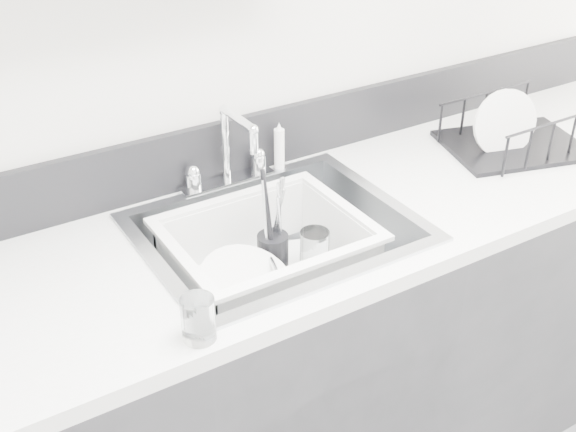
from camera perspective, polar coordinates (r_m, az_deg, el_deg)
counter_run at (r=2.00m, az=-0.77°, el=-12.23°), size 3.20×0.62×0.92m
backsplash at (r=1.91m, az=-5.51°, el=5.14°), size 3.20×0.02×0.16m
sink at (r=1.76m, az=-0.85°, el=-3.46°), size 0.64×0.52×0.20m
faucet at (r=1.87m, az=-4.75°, el=4.00°), size 0.26×0.18×0.23m
side_sprayer at (r=1.94m, az=-0.70°, el=5.51°), size 0.03×0.03×0.14m
wash_tub at (r=1.75m, az=-1.67°, el=-3.32°), size 0.56×0.50×0.18m
plate_stack at (r=1.71m, az=-3.02°, el=-6.16°), size 0.28×0.27×0.11m
utensil_cup at (r=1.81m, az=-1.23°, el=-2.64°), size 0.08×0.08×0.26m
ladle at (r=1.75m, az=-2.90°, el=-4.70°), size 0.30×0.19×0.08m
tumbler_in_tub at (r=1.82m, az=2.10°, el=-2.70°), size 0.10×0.10×0.11m
tumbler_counter at (r=1.38m, az=-7.10°, el=-8.07°), size 0.08×0.08×0.09m
dish_rack at (r=2.17m, az=17.59°, el=6.81°), size 0.45×0.38×0.14m
bowl_small at (r=1.78m, az=1.70°, el=-4.94°), size 0.13×0.13×0.03m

